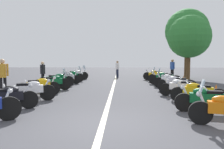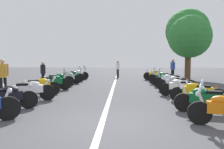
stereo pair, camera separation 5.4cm
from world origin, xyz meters
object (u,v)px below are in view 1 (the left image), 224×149
motorcycle_left_row_7 (71,76)px  motorcycle_right_row_8 (155,75)px  motorcycle_left_row_5 (57,80)px  motorcycle_right_row_7 (161,77)px  motorcycle_right_row_1 (206,99)px  bystander_0 (117,68)px  motorcycle_right_row_4 (176,83)px  bystander_2 (3,74)px  traffic_cone_0 (216,91)px  traffic_cone_1 (183,80)px  motorcycle_left_row_6 (67,78)px  roadside_tree_1 (189,37)px  motorcycle_left_row_3 (39,86)px  motorcycle_right_row_6 (164,78)px  motorcycle_right_row_5 (170,80)px  motorcycle_left_row_4 (53,82)px  motorcycle_right_row_3 (181,87)px  roadside_tree_0 (187,31)px  motorcycle_left_row_2 (29,90)px  motorcycle_left_row_8 (76,74)px  bystander_3 (43,72)px  bystander_1 (172,68)px  motorcycle_left_row_1 (6,97)px  motorcycle_right_row_2 (197,92)px

motorcycle_left_row_7 → motorcycle_right_row_8: size_ratio=0.98×
motorcycle_left_row_5 → motorcycle_right_row_7: (2.89, -6.93, -0.02)m
motorcycle_right_row_1 → bystander_0: bearing=-65.2°
motorcycle_right_row_1 → motorcycle_right_row_8: (10.68, -0.05, 0.02)m
motorcycle_right_row_4 → bystander_2: bystander_2 is taller
traffic_cone_0 → traffic_cone_1: 5.14m
motorcycle_left_row_6 → motorcycle_right_row_7: 6.84m
roadside_tree_1 → motorcycle_left_row_3: bearing=131.4°
motorcycle_left_row_5 → motorcycle_right_row_6: 7.08m
bystander_0 → motorcycle_right_row_7: bearing=97.6°
motorcycle_left_row_3 → bystander_2: (-0.20, 1.64, 0.57)m
traffic_cone_1 → roadside_tree_1: (3.64, -1.42, 3.35)m
motorcycle_right_row_5 → traffic_cone_0: size_ratio=3.23×
motorcycle_left_row_4 → bystander_0: 9.35m
motorcycle_left_row_3 → motorcycle_right_row_8: motorcycle_right_row_8 is taller
motorcycle_right_row_3 → roadside_tree_0: bearing=-88.7°
roadside_tree_0 → motorcycle_right_row_3: bearing=162.4°
motorcycle_left_row_3 → motorcycle_left_row_2: bearing=-107.4°
motorcycle_left_row_7 → motorcycle_left_row_8: 1.64m
motorcycle_left_row_7 → motorcycle_right_row_4: 8.14m
motorcycle_right_row_1 → bystander_2: bystander_2 is taller
motorcycle_right_row_1 → bystander_2: (2.92, 8.35, 0.58)m
motorcycle_left_row_6 → bystander_2: bearing=-137.3°
motorcycle_left_row_2 → motorcycle_left_row_4: size_ratio=1.09×
motorcycle_right_row_4 → traffic_cone_1: (3.49, -1.36, -0.17)m
motorcycle_right_row_4 → bystander_3: bystander_3 is taller
motorcycle_right_row_3 → bystander_2: bystander_2 is taller
motorcycle_left_row_7 → bystander_1: bearing=-5.6°
motorcycle_left_row_1 → motorcycle_right_row_3: size_ratio=1.00×
motorcycle_right_row_5 → motorcycle_left_row_1: bearing=58.4°
motorcycle_right_row_6 → motorcycle_right_row_7: (1.32, -0.03, -0.03)m
motorcycle_right_row_3 → motorcycle_right_row_4: size_ratio=0.99×
motorcycle_right_row_2 → traffic_cone_1: size_ratio=3.32×
motorcycle_left_row_3 → motorcycle_left_row_7: bearing=63.7°
traffic_cone_0 → motorcycle_right_row_8: bearing=10.8°
motorcycle_left_row_4 → motorcycle_left_row_6: 3.02m
motorcycle_left_row_1 → motorcycle_right_row_8: 12.59m
motorcycle_left_row_2 → motorcycle_left_row_5: size_ratio=1.01×
motorcycle_left_row_4 → motorcycle_right_row_7: size_ratio=0.96×
bystander_3 → roadside_tree_1: size_ratio=0.29×
motorcycle_left_row_6 → roadside_tree_1: roadside_tree_1 is taller
motorcycle_right_row_1 → motorcycle_right_row_3: size_ratio=1.02×
motorcycle_left_row_7 → bystander_3: (-2.31, 1.31, 0.45)m
motorcycle_left_row_3 → roadside_tree_1: size_ratio=0.35×
bystander_1 → roadside_tree_0: bearing=7.8°
bystander_0 → roadside_tree_0: (-0.61, -6.21, 3.33)m
traffic_cone_1 → bystander_0: 7.09m
motorcycle_left_row_8 → motorcycle_right_row_6: (-3.05, -6.67, 0.01)m
motorcycle_left_row_8 → motorcycle_right_row_3: bearing=-81.3°
motorcycle_right_row_2 → bystander_1: bystander_1 is taller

